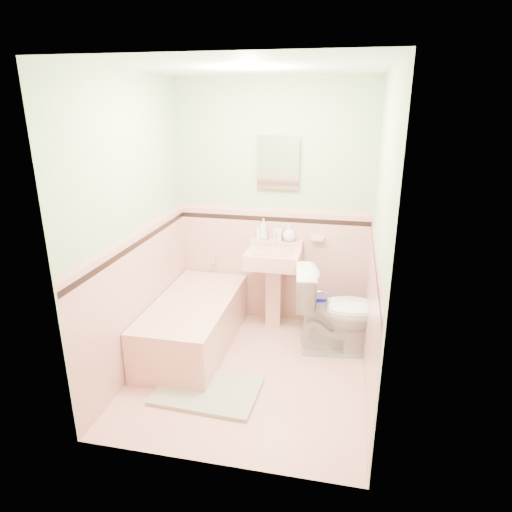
% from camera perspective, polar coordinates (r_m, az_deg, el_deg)
% --- Properties ---
extents(floor, '(2.20, 2.20, 0.00)m').
position_cam_1_polar(floor, '(4.12, -0.75, -14.41)').
color(floor, '#E8A798').
rests_on(floor, ground).
extents(ceiling, '(2.20, 2.20, 0.00)m').
position_cam_1_polar(ceiling, '(3.44, -0.94, 22.88)').
color(ceiling, white).
rests_on(ceiling, ground).
extents(wall_back, '(2.50, 0.00, 2.50)m').
position_cam_1_polar(wall_back, '(4.63, 2.20, 6.32)').
color(wall_back, beige).
rests_on(wall_back, ground).
extents(wall_front, '(2.50, 0.00, 2.50)m').
position_cam_1_polar(wall_front, '(2.58, -6.25, -4.37)').
color(wall_front, beige).
rests_on(wall_front, ground).
extents(wall_left, '(0.00, 2.50, 2.50)m').
position_cam_1_polar(wall_left, '(3.92, -15.27, 3.28)').
color(wall_left, beige).
rests_on(wall_left, ground).
extents(wall_right, '(0.00, 2.50, 2.50)m').
position_cam_1_polar(wall_right, '(3.51, 15.32, 1.44)').
color(wall_right, beige).
rests_on(wall_right, ground).
extents(wainscot_back, '(2.00, 0.00, 2.00)m').
position_cam_1_polar(wainscot_back, '(4.80, 2.08, -1.30)').
color(wainscot_back, '#EBAC9D').
rests_on(wainscot_back, ground).
extents(wainscot_front, '(2.00, 0.00, 2.00)m').
position_cam_1_polar(wainscot_front, '(2.91, -5.70, -16.08)').
color(wainscot_front, '#EBAC9D').
rests_on(wainscot_front, ground).
extents(wainscot_left, '(0.00, 2.20, 2.20)m').
position_cam_1_polar(wainscot_left, '(4.13, -14.34, -5.43)').
color(wainscot_left, '#EBAC9D').
rests_on(wainscot_left, ground).
extents(wainscot_right, '(0.00, 2.20, 2.20)m').
position_cam_1_polar(wainscot_right, '(3.75, 14.27, -8.06)').
color(wainscot_right, '#EBAC9D').
rests_on(wainscot_right, ground).
extents(accent_back, '(2.00, 0.00, 2.00)m').
position_cam_1_polar(accent_back, '(4.64, 2.14, 4.70)').
color(accent_back, black).
rests_on(accent_back, ground).
extents(accent_front, '(2.00, 0.00, 2.00)m').
position_cam_1_polar(accent_front, '(2.65, -6.03, -6.79)').
color(accent_front, black).
rests_on(accent_front, ground).
extents(accent_left, '(0.00, 2.20, 2.20)m').
position_cam_1_polar(accent_left, '(3.95, -14.87, 1.45)').
color(accent_left, black).
rests_on(accent_left, ground).
extents(accent_right, '(0.00, 2.20, 2.20)m').
position_cam_1_polar(accent_right, '(3.55, 14.85, -0.55)').
color(accent_right, black).
rests_on(accent_right, ground).
extents(cap_back, '(2.00, 0.00, 2.00)m').
position_cam_1_polar(cap_back, '(4.61, 2.16, 5.90)').
color(cap_back, '#E8A59C').
rests_on(cap_back, ground).
extents(cap_front, '(2.00, 0.00, 2.00)m').
position_cam_1_polar(cap_front, '(2.61, -6.11, -4.82)').
color(cap_front, '#E8A59C').
rests_on(cap_front, ground).
extents(cap_left, '(0.00, 2.20, 2.20)m').
position_cam_1_polar(cap_left, '(3.92, -14.99, 2.85)').
color(cap_left, '#E8A59C').
rests_on(cap_left, ground).
extents(cap_right, '(0.00, 2.20, 2.20)m').
position_cam_1_polar(cap_right, '(3.51, 14.98, 0.99)').
color(cap_right, '#E8A59C').
rests_on(cap_right, ground).
extents(bathtub, '(0.70, 1.50, 0.45)m').
position_cam_1_polar(bathtub, '(4.43, -7.86, -8.61)').
color(bathtub, '#E3A395').
rests_on(bathtub, floor).
extents(tub_faucet, '(0.04, 0.12, 0.04)m').
position_cam_1_polar(tub_faucet, '(4.90, -5.27, -0.59)').
color(tub_faucet, silver).
rests_on(tub_faucet, wall_back).
extents(sink, '(0.54, 0.48, 0.85)m').
position_cam_1_polar(sink, '(4.65, 2.17, -4.33)').
color(sink, '#E3A395').
rests_on(sink, floor).
extents(sink_faucet, '(0.02, 0.02, 0.10)m').
position_cam_1_polar(sink_faucet, '(4.60, 2.55, 2.37)').
color(sink_faucet, silver).
rests_on(sink_faucet, sink).
extents(medicine_cabinet, '(0.39, 0.04, 0.48)m').
position_cam_1_polar(medicine_cabinet, '(4.51, 2.85, 11.78)').
color(medicine_cabinet, white).
rests_on(medicine_cabinet, wall_back).
extents(soap_dish, '(0.12, 0.07, 0.04)m').
position_cam_1_polar(soap_dish, '(4.61, 7.84, 2.24)').
color(soap_dish, '#E3A395').
rests_on(soap_dish, wall_back).
extents(soap_bottle_left, '(0.11, 0.11, 0.22)m').
position_cam_1_polar(soap_bottle_left, '(4.64, 0.96, 3.42)').
color(soap_bottle_left, '#B2B2B2').
rests_on(soap_bottle_left, sink).
extents(soap_bottle_mid, '(0.09, 0.10, 0.18)m').
position_cam_1_polar(soap_bottle_mid, '(4.62, 2.85, 3.07)').
color(soap_bottle_mid, '#B2B2B2').
rests_on(soap_bottle_mid, sink).
extents(soap_bottle_right, '(0.17, 0.17, 0.17)m').
position_cam_1_polar(soap_bottle_right, '(4.61, 4.25, 2.95)').
color(soap_bottle_right, '#B2B2B2').
rests_on(soap_bottle_right, sink).
extents(tube, '(0.05, 0.05, 0.12)m').
position_cam_1_polar(tube, '(4.67, 0.28, 2.87)').
color(tube, white).
rests_on(tube, sink).
extents(toilet, '(0.87, 0.57, 0.83)m').
position_cam_1_polar(toilet, '(4.30, 10.43, -6.84)').
color(toilet, white).
rests_on(toilet, floor).
extents(bucket, '(0.31, 0.31, 0.27)m').
position_cam_1_polar(bucket, '(4.83, 8.06, -7.39)').
color(bucket, '#030394').
rests_on(bucket, floor).
extents(bath_mat, '(0.86, 0.59, 0.03)m').
position_cam_1_polar(bath_mat, '(3.87, -6.22, -16.70)').
color(bath_mat, gray).
rests_on(bath_mat, floor).
extents(shoe, '(0.17, 0.12, 0.06)m').
position_cam_1_polar(shoe, '(3.96, -7.27, -14.94)').
color(shoe, '#BF1E59').
rests_on(shoe, bath_mat).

